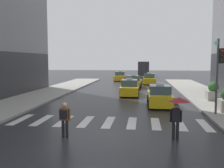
{
  "coord_description": "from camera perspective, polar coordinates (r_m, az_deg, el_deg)",
  "views": [
    {
      "loc": [
        1.95,
        -11.06,
        3.58
      ],
      "look_at": [
        -0.43,
        8.0,
        1.76
      ],
      "focal_mm": 39.84,
      "sensor_mm": 36.0,
      "label": 1
    }
  ],
  "objects": [
    {
      "name": "ground_plane",
      "position": [
        11.79,
        -2.8,
        -12.29
      ],
      "size": [
        160.0,
        160.0,
        0.0
      ],
      "primitive_type": "plane",
      "color": "#26262B"
    },
    {
      "name": "crosswalk_markings",
      "position": [
        14.64,
        -0.76,
        -8.74
      ],
      "size": [
        11.3,
        2.8,
        0.01
      ],
      "color": "silver",
      "rests_on": "ground"
    },
    {
      "name": "traffic_light_pole",
      "position": [
        17.16,
        23.37,
        3.89
      ],
      "size": [
        0.44,
        0.84,
        4.8
      ],
      "color": "#47474C",
      "rests_on": "curb_right"
    },
    {
      "name": "taxi_lead",
      "position": [
        20.2,
        10.86,
        -2.81
      ],
      "size": [
        1.95,
        4.55,
        1.8
      ],
      "color": "yellow",
      "rests_on": "ground"
    },
    {
      "name": "taxi_second",
      "position": [
        25.75,
        4.01,
        -0.97
      ],
      "size": [
        2.04,
        4.59,
        1.8
      ],
      "color": "yellow",
      "rests_on": "ground"
    },
    {
      "name": "taxi_third",
      "position": [
        32.46,
        4.99,
        0.35
      ],
      "size": [
        2.11,
        4.62,
        1.8
      ],
      "color": "gold",
      "rests_on": "ground"
    },
    {
      "name": "taxi_fourth",
      "position": [
        38.37,
        8.52,
        1.09
      ],
      "size": [
        2.02,
        4.58,
        1.8
      ],
      "color": "yellow",
      "rests_on": "ground"
    },
    {
      "name": "taxi_fifth",
      "position": [
        44.17,
        1.89,
        1.71
      ],
      "size": [
        1.99,
        4.57,
        1.8
      ],
      "color": "gold",
      "rests_on": "ground"
    },
    {
      "name": "box_truck",
      "position": [
        54.07,
        7.33,
        3.54
      ],
      "size": [
        2.48,
        7.61,
        3.35
      ],
      "color": "#2D2D2D",
      "rests_on": "ground"
    },
    {
      "name": "pedestrian_with_umbrella",
      "position": [
        11.62,
        14.86,
        -5.01
      ],
      "size": [
        0.96,
        0.96,
        1.94
      ],
      "color": "black",
      "rests_on": "ground"
    },
    {
      "name": "pedestrian_with_backpack",
      "position": [
        11.82,
        -10.84,
        -7.44
      ],
      "size": [
        0.55,
        0.43,
        1.65
      ],
      "color": "black",
      "rests_on": "ground"
    },
    {
      "name": "planter_mid_block",
      "position": [
        23.24,
        22.22,
        -1.69
      ],
      "size": [
        1.1,
        1.1,
        1.6
      ],
      "color": "#A8A399",
      "rests_on": "curb_right"
    }
  ]
}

